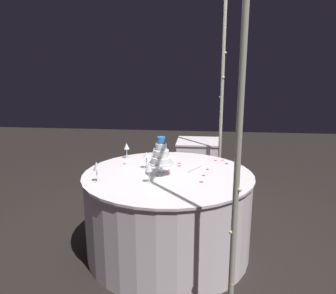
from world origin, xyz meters
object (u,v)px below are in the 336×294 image
Objects in this scene: wine_glass_1 at (164,144)px; wine_glass_6 at (154,152)px; wine_glass_5 at (127,147)px; cake_knife at (198,168)px; decorative_arch at (229,80)px; main_table at (168,212)px; side_table at (198,169)px; wine_glass_0 at (167,153)px; wine_glass_4 at (97,167)px; wine_glass_3 at (149,169)px; tiered_cake at (161,156)px; wine_glass_2 at (146,156)px.

wine_glass_1 reaches higher than wine_glass_6.
wine_glass_5 reaches higher than cake_knife.
decorative_arch reaches higher than cake_knife.
main_table is at bearing -90.13° from decorative_arch.
wine_glass_6 is at bearing -19.24° from side_table.
side_table is 1.25m from wine_glass_0.
wine_glass_5 is at bearing -76.63° from wine_glass_1.
wine_glass_0 is 0.72m from wine_glass_4.
wine_glass_5 is (-0.69, -0.35, 0.00)m from wine_glass_3.
main_table is at bearing 129.55° from tiered_cake.
decorative_arch is at bearing 112.53° from wine_glass_3.
main_table is 9.32× the size of wine_glass_5.
wine_glass_4 is (0.28, -0.55, 0.50)m from main_table.
cake_knife is (-0.46, 0.81, -0.12)m from wine_glass_4.
side_table is at bearing 157.23° from wine_glass_1.
main_table is 0.49m from cake_knife.
wine_glass_6 is (-0.47, -0.03, 0.02)m from wine_glass_3.
wine_glass_6 is at bearing -82.75° from wine_glass_0.
tiered_cake reaches higher than wine_glass_3.
wine_glass_4 is at bearing -86.36° from wine_glass_3.
wine_glass_3 is (0.26, -0.12, 0.49)m from main_table.
decorative_arch is at bearing 72.11° from wine_glass_6.
cake_knife is (-0.18, -0.23, -0.80)m from decorative_arch.
wine_glass_5 is at bearing 174.17° from wine_glass_4.
decorative_arch is 3.24× the size of side_table.
wine_glass_3 is at bearing 13.43° from wine_glass_2.
wine_glass_5 is 0.61× the size of cake_knife.
wine_glass_6 is (1.13, -0.39, 0.50)m from side_table.
wine_glass_3 is at bearing -1.79° from wine_glass_1.
wine_glass_4 reaches higher than side_table.
cake_knife is at bearing -127.19° from decorative_arch.
wine_glass_5 is at bearing -125.37° from wine_glass_6.
tiered_cake reaches higher than cake_knife.
wine_glass_5 reaches higher than wine_glass_3.
decorative_arch is 15.47× the size of wine_glass_3.
side_table reaches higher than main_table.
wine_glass_3 is at bearing -67.47° from decorative_arch.
wine_glass_0 is 0.92× the size of wine_glass_6.
wine_glass_5 is (-0.21, -0.44, -0.00)m from wine_glass_0.
wine_glass_1 is at bearing 164.55° from wine_glass_2.
wine_glass_1 reaches higher than wine_glass_2.
decorative_arch is 1.80m from side_table.
wine_glass_0 is (-0.27, 0.02, -0.05)m from tiered_cake.
side_table is at bearing 160.76° from wine_glass_6.
tiered_cake is 0.55m from wine_glass_4.
wine_glass_6 is (-0.21, -0.15, 0.51)m from main_table.
main_table is 1.36m from side_table.
wine_glass_3 is (0.78, -0.02, -0.02)m from wine_glass_1.
main_table is 0.57m from wine_glass_6.
wine_glass_4 is 0.64× the size of cake_knife.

